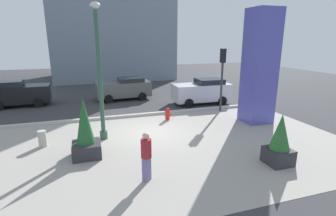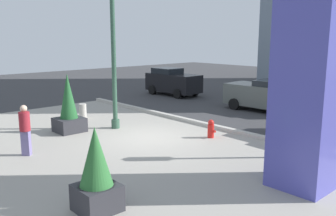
{
  "view_description": "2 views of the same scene",
  "coord_description": "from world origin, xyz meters",
  "px_view_note": "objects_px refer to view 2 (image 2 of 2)",
  "views": [
    {
      "loc": [
        -2.92,
        -12.39,
        4.75
      ],
      "look_at": [
        1.25,
        0.44,
        1.13
      ],
      "focal_mm": 27.79,
      "sensor_mm": 36.0,
      "label": 1
    },
    {
      "loc": [
        10.92,
        -8.99,
        3.99
      ],
      "look_at": [
        1.25,
        -0.15,
        1.42
      ],
      "focal_mm": 38.81,
      "sensor_mm": 36.0,
      "label": 2
    }
  ],
  "objects_px": {
    "fire_hydrant": "(211,129)",
    "car_far_lane": "(173,82)",
    "concrete_bollard": "(83,111)",
    "pedestrian_on_sidewalk": "(25,128)",
    "car_passing_lane": "(265,95)",
    "potted_plant_curbside": "(96,174)",
    "lamp_post": "(114,59)",
    "traffic_light_far_side": "(324,74)",
    "potted_plant_by_pillar": "(69,108)",
    "art_pillar_blue": "(310,70)"
  },
  "relations": [
    {
      "from": "fire_hydrant",
      "to": "concrete_bollard",
      "type": "distance_m",
      "value": 6.9
    },
    {
      "from": "potted_plant_curbside",
      "to": "traffic_light_far_side",
      "type": "height_order",
      "value": "traffic_light_far_side"
    },
    {
      "from": "concrete_bollard",
      "to": "traffic_light_far_side",
      "type": "xyz_separation_m",
      "value": [
        10.61,
        2.88,
        2.44
      ]
    },
    {
      "from": "fire_hydrant",
      "to": "traffic_light_far_side",
      "type": "distance_m",
      "value": 4.78
    },
    {
      "from": "fire_hydrant",
      "to": "car_far_lane",
      "type": "xyz_separation_m",
      "value": [
        -9.13,
        6.45,
        0.57
      ]
    },
    {
      "from": "lamp_post",
      "to": "fire_hydrant",
      "type": "distance_m",
      "value": 5.11
    },
    {
      "from": "car_far_lane",
      "to": "pedestrian_on_sidewalk",
      "type": "xyz_separation_m",
      "value": [
        6.33,
        -12.79,
        0.04
      ]
    },
    {
      "from": "potted_plant_curbside",
      "to": "concrete_bollard",
      "type": "bearing_deg",
      "value": 152.42
    },
    {
      "from": "lamp_post",
      "to": "potted_plant_curbside",
      "type": "xyz_separation_m",
      "value": [
        6.24,
        -4.77,
        -2.13
      ]
    },
    {
      "from": "concrete_bollard",
      "to": "car_passing_lane",
      "type": "bearing_deg",
      "value": 59.45
    },
    {
      "from": "potted_plant_curbside",
      "to": "concrete_bollard",
      "type": "relative_size",
      "value": 2.7
    },
    {
      "from": "car_far_lane",
      "to": "concrete_bollard",
      "type": "bearing_deg",
      "value": -73.37
    },
    {
      "from": "art_pillar_blue",
      "to": "potted_plant_curbside",
      "type": "xyz_separation_m",
      "value": [
        -2.51,
        -4.88,
        -2.25
      ]
    },
    {
      "from": "potted_plant_by_pillar",
      "to": "car_passing_lane",
      "type": "relative_size",
      "value": 0.58
    },
    {
      "from": "lamp_post",
      "to": "concrete_bollard",
      "type": "bearing_deg",
      "value": -177.85
    },
    {
      "from": "concrete_bollard",
      "to": "car_passing_lane",
      "type": "height_order",
      "value": "car_passing_lane"
    },
    {
      "from": "potted_plant_by_pillar",
      "to": "pedestrian_on_sidewalk",
      "type": "distance_m",
      "value": 3.23
    },
    {
      "from": "lamp_post",
      "to": "fire_hydrant",
      "type": "relative_size",
      "value": 8.35
    },
    {
      "from": "fire_hydrant",
      "to": "concrete_bollard",
      "type": "height_order",
      "value": "same"
    },
    {
      "from": "pedestrian_on_sidewalk",
      "to": "potted_plant_by_pillar",
      "type": "bearing_deg",
      "value": 126.38
    },
    {
      "from": "car_far_lane",
      "to": "traffic_light_far_side",
      "type": "bearing_deg",
      "value": -23.1
    },
    {
      "from": "pedestrian_on_sidewalk",
      "to": "potted_plant_curbside",
      "type": "bearing_deg",
      "value": -4.13
    },
    {
      "from": "car_passing_lane",
      "to": "pedestrian_on_sidewalk",
      "type": "bearing_deg",
      "value": -95.29
    },
    {
      "from": "art_pillar_blue",
      "to": "fire_hydrant",
      "type": "relative_size",
      "value": 8.46
    },
    {
      "from": "fire_hydrant",
      "to": "car_passing_lane",
      "type": "bearing_deg",
      "value": 104.26
    },
    {
      "from": "potted_plant_by_pillar",
      "to": "fire_hydrant",
      "type": "relative_size",
      "value": 3.34
    },
    {
      "from": "art_pillar_blue",
      "to": "traffic_light_far_side",
      "type": "height_order",
      "value": "art_pillar_blue"
    },
    {
      "from": "concrete_bollard",
      "to": "car_passing_lane",
      "type": "distance_m",
      "value": 9.79
    },
    {
      "from": "lamp_post",
      "to": "concrete_bollard",
      "type": "relative_size",
      "value": 8.35
    },
    {
      "from": "art_pillar_blue",
      "to": "concrete_bollard",
      "type": "relative_size",
      "value": 8.46
    },
    {
      "from": "fire_hydrant",
      "to": "car_passing_lane",
      "type": "xyz_separation_m",
      "value": [
        -1.62,
        6.38,
        0.52
      ]
    },
    {
      "from": "potted_plant_by_pillar",
      "to": "concrete_bollard",
      "type": "distance_m",
      "value": 2.61
    },
    {
      "from": "potted_plant_by_pillar",
      "to": "traffic_light_far_side",
      "type": "height_order",
      "value": "traffic_light_far_side"
    },
    {
      "from": "lamp_post",
      "to": "fire_hydrant",
      "type": "height_order",
      "value": "lamp_post"
    },
    {
      "from": "fire_hydrant",
      "to": "pedestrian_on_sidewalk",
      "type": "bearing_deg",
      "value": -113.82
    },
    {
      "from": "concrete_bollard",
      "to": "pedestrian_on_sidewalk",
      "type": "bearing_deg",
      "value": -48.58
    },
    {
      "from": "car_far_lane",
      "to": "lamp_post",
      "type": "bearing_deg",
      "value": -58.05
    },
    {
      "from": "traffic_light_far_side",
      "to": "art_pillar_blue",
      "type": "bearing_deg",
      "value": -72.58
    },
    {
      "from": "fire_hydrant",
      "to": "car_passing_lane",
      "type": "relative_size",
      "value": 0.17
    },
    {
      "from": "art_pillar_blue",
      "to": "potted_plant_curbside",
      "type": "bearing_deg",
      "value": -117.16
    },
    {
      "from": "potted_plant_curbside",
      "to": "car_far_lane",
      "type": "xyz_separation_m",
      "value": [
        -11.47,
        13.16,
        0.02
      ]
    },
    {
      "from": "car_passing_lane",
      "to": "concrete_bollard",
      "type": "bearing_deg",
      "value": -120.55
    },
    {
      "from": "concrete_bollard",
      "to": "pedestrian_on_sidewalk",
      "type": "xyz_separation_m",
      "value": [
        3.79,
        -4.3,
        0.61
      ]
    },
    {
      "from": "art_pillar_blue",
      "to": "traffic_light_far_side",
      "type": "bearing_deg",
      "value": 107.42
    },
    {
      "from": "car_far_lane",
      "to": "car_passing_lane",
      "type": "distance_m",
      "value": 7.51
    },
    {
      "from": "art_pillar_blue",
      "to": "pedestrian_on_sidewalk",
      "type": "distance_m",
      "value": 9.15
    },
    {
      "from": "concrete_bollard",
      "to": "pedestrian_on_sidewalk",
      "type": "height_order",
      "value": "pedestrian_on_sidewalk"
    },
    {
      "from": "potted_plant_curbside",
      "to": "fire_hydrant",
      "type": "xyz_separation_m",
      "value": [
        -2.35,
        6.71,
        -0.55
      ]
    },
    {
      "from": "art_pillar_blue",
      "to": "concrete_bollard",
      "type": "distance_m",
      "value": 11.78
    },
    {
      "from": "lamp_post",
      "to": "car_passing_lane",
      "type": "distance_m",
      "value": 8.89
    }
  ]
}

